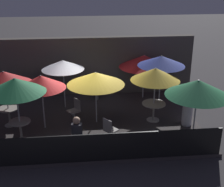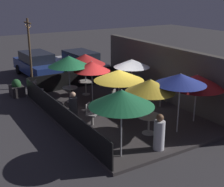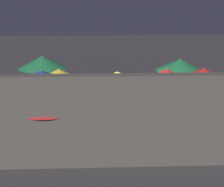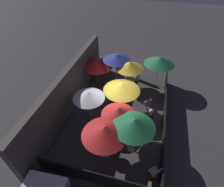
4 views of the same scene
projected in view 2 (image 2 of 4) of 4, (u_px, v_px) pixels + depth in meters
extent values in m
plane|color=#383538|center=(116.00, 113.00, 14.34)|extent=(60.00, 60.00, 0.00)
cube|color=#383333|center=(116.00, 112.00, 14.32)|extent=(8.74, 5.62, 0.12)
cube|color=#4C4742|center=(168.00, 75.00, 15.40)|extent=(10.34, 0.36, 2.83)
cube|color=black|center=(59.00, 113.00, 12.78)|extent=(8.54, 0.05, 0.95)
cube|color=black|center=(75.00, 79.00, 17.66)|extent=(0.05, 5.42, 0.95)
cylinder|color=#B2B2B7|center=(70.00, 79.00, 15.17)|extent=(0.05, 0.05, 2.31)
cone|color=#1E6B3D|center=(69.00, 61.00, 14.89)|extent=(1.99, 1.99, 0.50)
cylinder|color=#B2B2B7|center=(86.00, 75.00, 16.28)|extent=(0.05, 0.05, 2.18)
cone|color=red|center=(85.00, 59.00, 16.02)|extent=(2.08, 2.08, 0.53)
cylinder|color=#B2B2B7|center=(149.00, 107.00, 11.71)|extent=(0.05, 0.05, 2.16)
cone|color=gold|center=(150.00, 86.00, 11.45)|extent=(1.88, 1.88, 0.48)
cylinder|color=#B2B2B7|center=(195.00, 98.00, 12.86)|extent=(0.05, 0.05, 2.03)
cone|color=red|center=(197.00, 81.00, 12.63)|extent=(2.26, 2.26, 0.54)
cylinder|color=#B2B2B7|center=(131.00, 80.00, 15.38)|extent=(0.05, 0.05, 2.10)
cone|color=silver|center=(132.00, 63.00, 15.11)|extent=(1.76, 1.76, 0.38)
cylinder|color=#B2B2B7|center=(121.00, 124.00, 10.00)|extent=(0.05, 0.05, 2.32)
cone|color=#1E6B3D|center=(122.00, 98.00, 9.72)|extent=(2.10, 2.10, 0.53)
cylinder|color=#B2B2B7|center=(179.00, 104.00, 11.81)|extent=(0.05, 0.05, 2.34)
cone|color=#283893|center=(180.00, 79.00, 11.51)|extent=(1.93, 1.93, 0.41)
cylinder|color=#B2B2B7|center=(92.00, 82.00, 15.04)|extent=(0.05, 0.05, 2.08)
cone|color=red|center=(92.00, 66.00, 14.79)|extent=(1.76, 1.76, 0.48)
cylinder|color=#B2B2B7|center=(119.00, 93.00, 13.58)|extent=(0.05, 0.05, 2.05)
cone|color=gold|center=(119.00, 75.00, 13.34)|extent=(2.17, 2.17, 0.47)
cylinder|color=#9E998E|center=(71.00, 101.00, 15.52)|extent=(0.41, 0.41, 0.02)
cylinder|color=#9E998E|center=(70.00, 95.00, 15.42)|extent=(0.08, 0.08, 0.71)
cylinder|color=#9E998E|center=(70.00, 88.00, 15.30)|extent=(0.74, 0.74, 0.04)
cylinder|color=#9E998E|center=(86.00, 94.00, 16.61)|extent=(0.42, 0.42, 0.02)
cylinder|color=#9E998E|center=(86.00, 88.00, 16.51)|extent=(0.08, 0.08, 0.70)
cylinder|color=#9E998E|center=(86.00, 81.00, 16.39)|extent=(0.77, 0.77, 0.04)
cylinder|color=#9E998E|center=(148.00, 133.00, 12.05)|extent=(0.51, 0.51, 0.02)
cylinder|color=#9E998E|center=(149.00, 125.00, 11.94)|extent=(0.08, 0.08, 0.70)
cylinder|color=#9E998E|center=(149.00, 116.00, 11.83)|extent=(0.92, 0.92, 0.04)
cube|color=gray|center=(39.00, 95.00, 15.79)|extent=(0.11, 0.11, 0.48)
cube|color=gray|center=(38.00, 90.00, 15.71)|extent=(0.57, 0.57, 0.04)
cube|color=gray|center=(35.00, 85.00, 15.67)|extent=(0.31, 0.30, 0.44)
cube|color=gray|center=(110.00, 103.00, 14.59)|extent=(0.11, 0.11, 0.45)
cube|color=gray|center=(110.00, 98.00, 14.51)|extent=(0.56, 0.56, 0.04)
cube|color=gray|center=(114.00, 94.00, 14.36)|extent=(0.25, 0.35, 0.44)
cube|color=gray|center=(92.00, 120.00, 12.72)|extent=(0.11, 0.11, 0.44)
cube|color=gray|center=(92.00, 114.00, 12.65)|extent=(0.56, 0.56, 0.04)
cube|color=gray|center=(88.00, 108.00, 12.63)|extent=(0.28, 0.33, 0.44)
cube|color=gray|center=(160.00, 102.00, 14.81)|extent=(0.11, 0.11, 0.47)
cube|color=gray|center=(160.00, 97.00, 14.73)|extent=(0.57, 0.57, 0.04)
cube|color=gray|center=(161.00, 91.00, 14.82)|extent=(0.32, 0.29, 0.44)
cylinder|color=silver|center=(159.00, 135.00, 10.67)|extent=(0.43, 0.43, 1.05)
sphere|color=brown|center=(160.00, 118.00, 10.47)|extent=(0.26, 0.26, 0.26)
cylinder|color=#333338|center=(73.00, 107.00, 13.44)|extent=(0.51, 0.51, 0.92)
sphere|color=tan|center=(73.00, 95.00, 13.26)|extent=(0.24, 0.24, 0.24)
cube|color=#332D2D|center=(17.00, 91.00, 16.73)|extent=(0.93, 0.65, 0.53)
ellipsoid|color=#235128|center=(16.00, 84.00, 16.62)|extent=(0.61, 0.49, 0.55)
cylinder|color=brown|center=(30.00, 54.00, 17.49)|extent=(0.12, 0.12, 3.97)
cube|color=brown|center=(28.00, 23.00, 16.96)|extent=(1.10, 0.08, 0.08)
sphere|color=#F4B260|center=(25.00, 25.00, 17.37)|extent=(0.07, 0.07, 0.07)
sphere|color=#F4B260|center=(26.00, 27.00, 17.25)|extent=(0.07, 0.07, 0.07)
sphere|color=#F4B260|center=(27.00, 28.00, 17.12)|extent=(0.07, 0.07, 0.07)
sphere|color=#F4B260|center=(28.00, 28.00, 16.97)|extent=(0.07, 0.07, 0.07)
sphere|color=#F4B260|center=(29.00, 28.00, 16.80)|extent=(0.07, 0.07, 0.07)
sphere|color=#F4B260|center=(30.00, 26.00, 16.63)|extent=(0.07, 0.07, 0.07)
cube|color=navy|center=(37.00, 67.00, 20.32)|extent=(4.62, 1.90, 0.70)
cube|color=#1E232D|center=(36.00, 57.00, 20.12)|extent=(2.57, 1.67, 0.60)
cylinder|color=black|center=(58.00, 75.00, 19.74)|extent=(0.65, 0.21, 0.64)
cylinder|color=black|center=(33.00, 79.00, 18.89)|extent=(0.65, 0.21, 0.64)
cylinder|color=black|center=(41.00, 66.00, 21.97)|extent=(0.65, 0.21, 0.64)
cylinder|color=black|center=(18.00, 69.00, 21.11)|extent=(0.65, 0.21, 0.64)
cube|color=silver|center=(81.00, 66.00, 20.65)|extent=(4.51, 1.95, 0.70)
cube|color=#1E232D|center=(81.00, 56.00, 20.45)|extent=(2.52, 1.70, 0.60)
cylinder|color=black|center=(102.00, 73.00, 20.13)|extent=(0.65, 0.22, 0.64)
cylinder|color=black|center=(80.00, 77.00, 19.25)|extent=(0.65, 0.22, 0.64)
cylinder|color=black|center=(82.00, 65.00, 22.27)|extent=(0.65, 0.22, 0.64)
cylinder|color=black|center=(61.00, 68.00, 21.40)|extent=(0.65, 0.22, 0.64)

